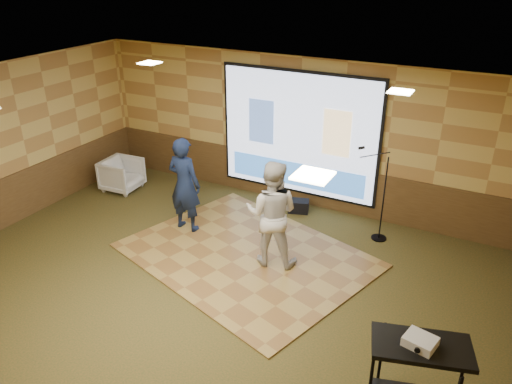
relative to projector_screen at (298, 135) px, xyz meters
The scene contains 16 objects.
ground 3.74m from the projector_screen, 90.00° to the right, with size 9.00×9.00×0.00m, color #273216.
room_shell 3.49m from the projector_screen, 90.00° to the right, with size 9.04×7.04×3.02m.
wainscot_back 1.00m from the projector_screen, 90.00° to the left, with size 9.00×0.04×0.95m, color #472F17.
wainscot_left 5.73m from the projector_screen, 142.51° to the right, with size 0.04×7.00×0.95m, color #472F17.
projector_screen is the anchor object (origin of this frame).
downlight_nw 3.12m from the projector_screen, 143.35° to the right, with size 0.32×0.32×0.02m, color #F5E5B8.
downlight_ne 3.12m from the projector_screen, 36.65° to the right, with size 0.32×0.32×0.02m, color #F5E5B8.
downlight_se 5.61m from the projector_screen, 65.98° to the right, with size 0.32×0.32×0.02m, color #F5E5B8.
dance_floor 2.72m from the projector_screen, 88.19° to the right, with size 3.93×3.00×0.03m, color olive.
player_left 2.47m from the projector_screen, 124.46° to the right, with size 0.65×0.43×1.79m, color #121C3A.
player_right 2.40m from the projector_screen, 76.65° to the right, with size 0.88×0.68×1.81m, color beige.
av_table 5.52m from the projector_screen, 53.11° to the right, with size 1.02×0.54×1.07m.
projector 5.49m from the projector_screen, 53.47° to the right, with size 0.31×0.26×0.10m, color silver.
mic_stand 2.23m from the projector_screen, 19.23° to the right, with size 0.68×0.28×1.72m.
banquet_chair 3.98m from the projector_screen, 162.03° to the right, with size 0.75×0.77×0.70m, color gray.
duffel_bag 1.42m from the projector_screen, 58.74° to the right, with size 0.40×0.27×0.25m, color black.
Camera 1 is at (3.60, -5.24, 4.70)m, focal length 35.00 mm.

